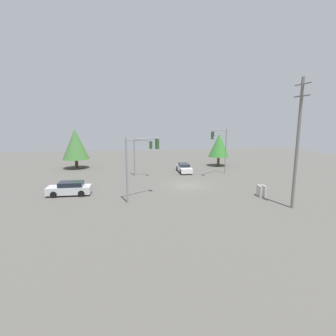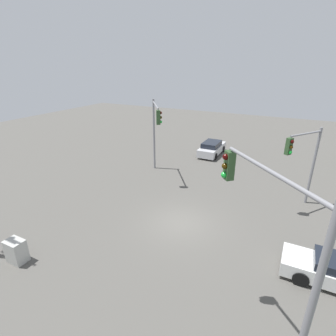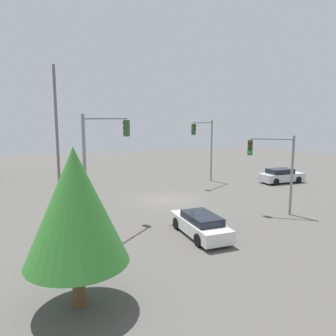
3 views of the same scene
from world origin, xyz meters
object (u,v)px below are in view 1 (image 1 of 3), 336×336
Objects in this scene: sedan_white at (184,168)px; traffic_signal_main at (139,157)px; traffic_signal_aux at (141,151)px; electrical_cabinet at (261,191)px; traffic_signal_cross at (221,143)px; sedan_silver at (70,189)px.

sedan_white is 0.74× the size of traffic_signal_main.
traffic_signal_aux is 17.59m from electrical_cabinet.
electrical_cabinet is (11.41, 0.69, -4.12)m from traffic_signal_cross.
traffic_signal_cross is at bearing 5.89° from traffic_signal_main.
sedan_silver is at bearing -21.60° from traffic_signal_cross.
sedan_silver is 21.74m from traffic_signal_cross.
sedan_white reaches higher than electrical_cabinet.
traffic_signal_main is 5.31× the size of electrical_cabinet.
traffic_signal_main is 16.20m from traffic_signal_cross.
traffic_signal_cross is 11.68m from traffic_signal_aux.
sedan_white is 0.87× the size of traffic_signal_aux.
sedan_white is 7.01m from traffic_signal_cross.
traffic_signal_main is at bearing -109.35° from sedan_silver.
traffic_signal_aux reaches higher than sedan_silver.
traffic_signal_main reaches higher than electrical_cabinet.
traffic_signal_aux is 4.52× the size of electrical_cabinet.
sedan_silver is at bearing 36.07° from sedan_white.
traffic_signal_cross is 5.66× the size of electrical_cabinet.
sedan_white is at bearing 53.43° from traffic_signal_aux.
traffic_signal_aux is (-8.72, 8.22, 3.03)m from sedan_silver.
sedan_white is 18.47m from sedan_silver.
electrical_cabinet is (0.79, 12.92, -3.84)m from traffic_signal_main.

